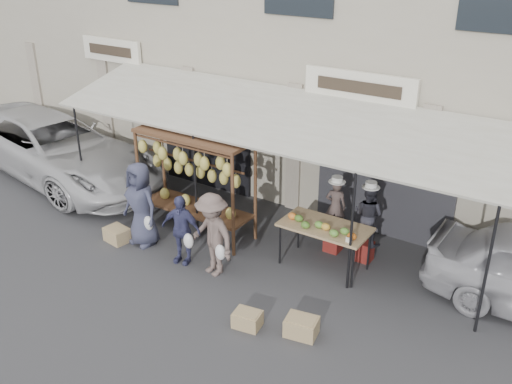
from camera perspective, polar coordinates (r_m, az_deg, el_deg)
ground_plane at (r=11.06m, az=-5.46°, el=-8.30°), size 90.00×90.00×0.00m
shophouse at (r=15.06m, az=9.97°, el=15.36°), size 24.00×6.15×7.30m
awning at (r=11.65m, az=1.06°, el=7.58°), size 10.00×2.35×2.92m
banana_rack at (r=11.89m, az=-6.33°, el=2.68°), size 2.60×0.90×2.24m
produce_table at (r=10.89m, az=6.82°, el=-3.57°), size 1.70×0.90×1.04m
vendor_left at (r=11.44m, az=7.96°, el=-1.42°), size 0.46×0.36×1.13m
vendor_right at (r=11.19m, az=11.18°, el=-2.25°), size 0.66×0.55×1.23m
customer_left at (r=11.90m, az=-11.44°, el=-1.20°), size 0.94×0.66×1.80m
customer_mid at (r=11.19m, az=-7.51°, el=-3.72°), size 0.89×0.50×1.43m
customer_right at (r=10.70m, az=-4.41°, el=-4.28°), size 1.19×0.87×1.66m
stool_left at (r=11.81m, az=7.74°, el=-4.85°), size 0.39×0.39×0.45m
stool_right at (r=11.57m, az=10.85°, el=-5.85°), size 0.30×0.30×0.41m
crate_near_a at (r=9.68m, az=-0.86°, el=-12.61°), size 0.50×0.41×0.27m
crate_near_b at (r=9.52m, az=4.57°, el=-13.28°), size 0.58×0.48×0.31m
crate_far at (r=12.42m, az=-13.72°, el=-4.16°), size 0.56×0.45×0.30m
van at (r=16.17m, az=-19.97°, el=5.68°), size 5.77×3.36×2.26m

